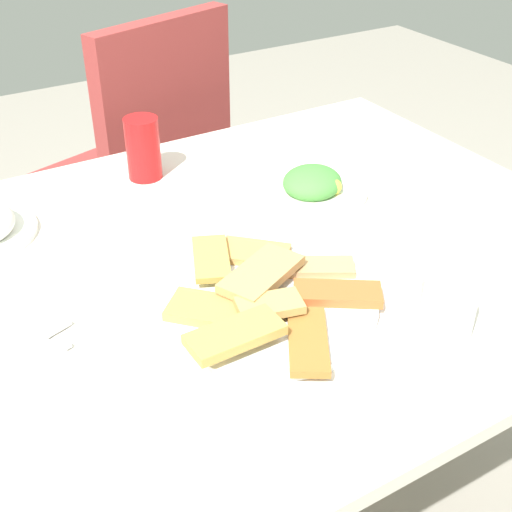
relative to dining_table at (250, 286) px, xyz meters
name	(u,v)px	position (x,y,z in m)	size (l,w,h in m)	color
dining_table	(250,286)	(0.00, 0.00, 0.00)	(1.20, 0.94, 0.72)	silver
dining_chair	(144,162)	(0.13, 0.79, -0.12)	(0.52, 0.53, 0.92)	#973332
pide_platter	(266,298)	(-0.05, -0.14, 0.08)	(0.33, 0.36, 0.04)	white
salad_plate_rice	(313,186)	(0.20, 0.11, 0.09)	(0.21, 0.21, 0.05)	white
soda_can	(143,148)	(-0.04, 0.34, 0.13)	(0.07, 0.07, 0.12)	red
drinking_glass	(447,309)	(0.12, -0.32, 0.12)	(0.08, 0.08, 0.10)	silver
paper_napkin	(12,367)	(-0.41, -0.08, 0.07)	(0.13, 0.13, 0.00)	white
fork	(15,373)	(-0.41, -0.10, 0.07)	(0.16, 0.01, 0.01)	silver
spoon	(8,356)	(-0.41, -0.06, 0.07)	(0.20, 0.02, 0.01)	silver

